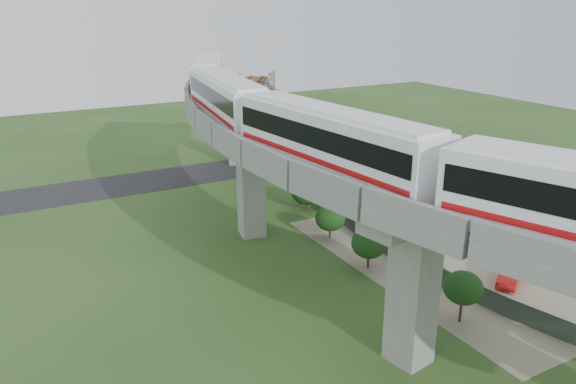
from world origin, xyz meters
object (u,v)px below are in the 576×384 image
metro_train (303,115)px  car_dark (398,214)px  car_red (510,275)px  car_white (441,274)px

metro_train → car_dark: bearing=23.1°
car_dark → car_red: bearing=179.9°
car_red → car_dark: size_ratio=0.92×
car_red → car_white: bearing=-155.4°
car_red → car_dark: bearing=144.9°
car_red → car_dark: car_red is taller
car_red → car_dark: 13.56m
car_red → car_dark: (0.77, 13.54, -0.02)m
metro_train → car_white: size_ratio=20.31×
metro_train → car_white: (9.00, -4.93, -11.75)m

